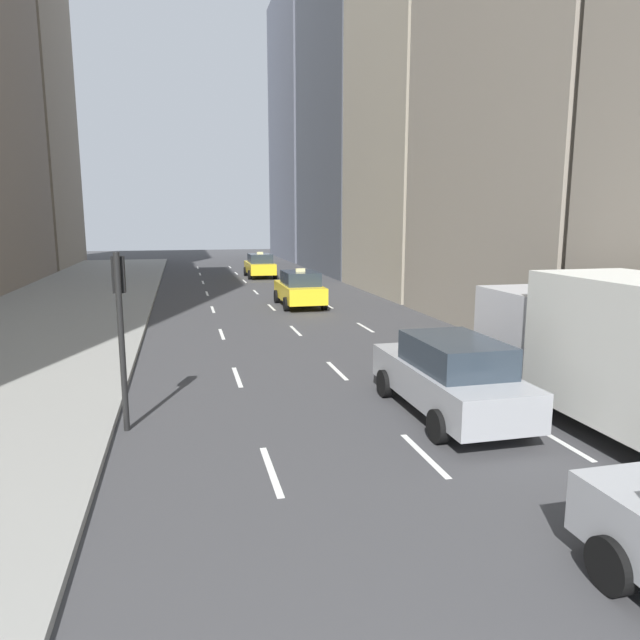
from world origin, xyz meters
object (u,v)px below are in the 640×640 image
taxi_lead (300,289)px  sedan_black_near (450,376)px  traffic_light_pole (120,312)px  taxi_second (260,265)px

taxi_lead → sedan_black_near: size_ratio=0.92×
taxi_lead → sedan_black_near: bearing=-90.0°
taxi_lead → traffic_light_pole: traffic_light_pole is taller
taxi_second → taxi_lead: bearing=-90.0°
taxi_second → traffic_light_pole: size_ratio=1.22×
taxi_lead → traffic_light_pole: size_ratio=1.22×
taxi_second → sedan_black_near: 30.58m
taxi_second → sedan_black_near: (0.00, -30.58, 0.01)m
taxi_second → traffic_light_pole: traffic_light_pole is taller
taxi_second → sedan_black_near: bearing=-90.0°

